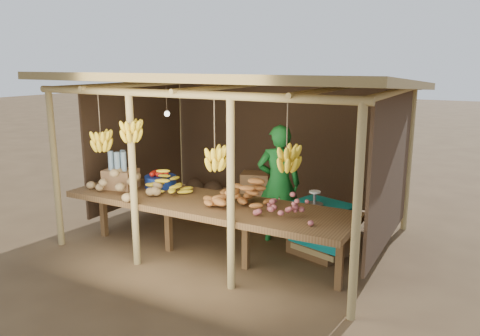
% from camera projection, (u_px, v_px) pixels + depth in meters
% --- Properties ---
extents(ground, '(60.00, 60.00, 0.00)m').
position_uv_depth(ground, '(240.00, 236.00, 7.02)').
color(ground, brown).
rests_on(ground, ground).
extents(stall_structure, '(4.70, 3.50, 2.43)m').
position_uv_depth(stall_structure, '(235.00, 111.00, 6.46)').
color(stall_structure, tan).
rests_on(stall_structure, ground).
extents(counter, '(3.90, 1.05, 0.80)m').
position_uv_depth(counter, '(205.00, 206.00, 6.04)').
color(counter, brown).
rests_on(counter, ground).
extents(potato_heap, '(1.15, 0.71, 0.37)m').
position_uv_depth(potato_heap, '(120.00, 180.00, 6.34)').
color(potato_heap, '#A58455').
rests_on(potato_heap, counter).
extents(sweet_potato_heap, '(1.06, 0.64, 0.36)m').
position_uv_depth(sweet_potato_heap, '(248.00, 193.00, 5.74)').
color(sweet_potato_heap, '#A9632B').
rests_on(sweet_potato_heap, counter).
extents(onion_heap, '(0.74, 0.47, 0.35)m').
position_uv_depth(onion_heap, '(289.00, 202.00, 5.38)').
color(onion_heap, '#A34F52').
rests_on(onion_heap, counter).
extents(banana_pile, '(0.59, 0.39, 0.35)m').
position_uv_depth(banana_pile, '(167.00, 180.00, 6.39)').
color(banana_pile, yellow).
rests_on(banana_pile, counter).
extents(tomato_basin, '(0.45, 0.45, 0.24)m').
position_uv_depth(tomato_basin, '(160.00, 180.00, 6.71)').
color(tomato_basin, navy).
rests_on(tomato_basin, counter).
extents(bottle_box, '(0.48, 0.41, 0.54)m').
position_uv_depth(bottle_box, '(121.00, 174.00, 6.61)').
color(bottle_box, '#996C44').
rests_on(bottle_box, counter).
extents(vendor, '(0.73, 0.62, 1.70)m').
position_uv_depth(vendor, '(279.00, 184.00, 6.70)').
color(vendor, '#1A772B').
rests_on(vendor, ground).
extents(tarp_crate, '(0.92, 0.85, 0.91)m').
position_uv_depth(tarp_crate, '(320.00, 227.00, 6.30)').
color(tarp_crate, brown).
rests_on(tarp_crate, ground).
extents(carton_stack, '(1.06, 0.50, 0.74)m').
position_uv_depth(carton_stack, '(246.00, 196.00, 7.96)').
color(carton_stack, '#996C44').
rests_on(carton_stack, ground).
extents(burlap_sacks, '(0.85, 0.44, 0.60)m').
position_uv_depth(burlap_sacks, '(204.00, 193.00, 8.39)').
color(burlap_sacks, '#473221').
rests_on(burlap_sacks, ground).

